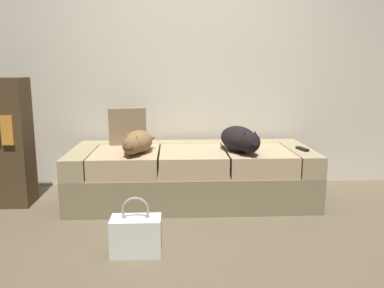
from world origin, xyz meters
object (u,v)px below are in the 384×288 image
at_px(throw_pillow, 127,126).
at_px(handbag, 136,235).
at_px(tv_remote, 302,149).
at_px(couch, 192,175).
at_px(dog_tan, 137,142).
at_px(dog_dark, 240,139).

relative_size(throw_pillow, handbag, 0.90).
bearing_deg(tv_remote, couch, 159.76).
height_order(dog_tan, handbag, dog_tan).
height_order(dog_tan, dog_dark, dog_dark).
bearing_deg(handbag, dog_tan, 93.76).
bearing_deg(couch, handbag, -111.53).
bearing_deg(throw_pillow, couch, -22.51).
height_order(dog_dark, tv_remote, dog_dark).
height_order(couch, dog_tan, dog_tan).
bearing_deg(throw_pillow, dog_dark, -21.63).
relative_size(couch, handbag, 5.60).
bearing_deg(dog_tan, tv_remote, 1.87).
distance_m(couch, throw_pillow, 0.76).
bearing_deg(handbag, tv_remote, 33.71).
xyz_separation_m(dog_tan, tv_remote, (1.42, 0.05, -0.08)).
distance_m(couch, dog_tan, 0.60).
relative_size(dog_dark, throw_pillow, 1.79).
xyz_separation_m(dog_dark, tv_remote, (0.55, 0.03, -0.10)).
xyz_separation_m(dog_dark, handbag, (-0.81, -0.88, -0.46)).
distance_m(dog_tan, handbag, 0.97).
bearing_deg(throw_pillow, dog_tan, -73.05).
height_order(throw_pillow, handbag, throw_pillow).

